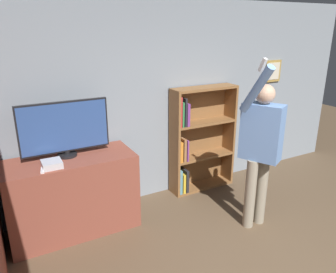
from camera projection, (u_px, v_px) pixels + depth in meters
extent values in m
cube|color=gray|center=(168.00, 102.00, 4.56)|extent=(6.55, 0.06, 2.70)
cube|color=#AD8942|center=(273.00, 71.00, 5.28)|extent=(0.32, 0.02, 0.35)
cube|color=beige|center=(273.00, 71.00, 5.27)|extent=(0.25, 0.01, 0.27)
cube|color=brown|center=(73.00, 195.00, 3.85)|extent=(1.46, 0.62, 0.93)
cylinder|color=black|center=(67.00, 155.00, 3.76)|extent=(0.22, 0.22, 0.03)
cylinder|color=black|center=(67.00, 152.00, 3.75)|extent=(0.06, 0.06, 0.05)
cube|color=black|center=(64.00, 127.00, 3.65)|extent=(0.99, 0.04, 0.58)
cube|color=#2D4C8C|center=(65.00, 127.00, 3.63)|extent=(0.95, 0.01, 0.54)
cube|color=silver|center=(52.00, 164.00, 3.46)|extent=(0.20, 0.21, 0.07)
cube|color=white|center=(43.00, 170.00, 3.37)|extent=(0.06, 0.14, 0.02)
cube|color=brown|center=(175.00, 145.00, 4.59)|extent=(0.04, 0.28, 1.55)
cube|color=brown|center=(229.00, 134.00, 5.02)|extent=(0.04, 0.28, 1.55)
cube|color=brown|center=(198.00, 137.00, 4.91)|extent=(0.99, 0.01, 1.55)
cube|color=brown|center=(201.00, 185.00, 5.05)|extent=(0.92, 0.28, 0.04)
cube|color=brown|center=(202.00, 155.00, 4.89)|extent=(0.92, 0.28, 0.04)
cube|color=brown|center=(204.00, 122.00, 4.72)|extent=(0.92, 0.28, 0.04)
cube|color=brown|center=(205.00, 88.00, 4.56)|extent=(0.92, 0.28, 0.04)
cube|color=#5B8E99|center=(178.00, 181.00, 4.76)|extent=(0.04, 0.22, 0.38)
cube|color=gold|center=(180.00, 182.00, 4.81)|extent=(0.04, 0.26, 0.31)
cube|color=#232328|center=(184.00, 180.00, 4.81)|extent=(0.04, 0.21, 0.36)
cube|color=orange|center=(178.00, 151.00, 4.61)|extent=(0.04, 0.22, 0.30)
cube|color=#99663D|center=(181.00, 149.00, 4.63)|extent=(0.04, 0.23, 0.33)
cube|color=#7A3889|center=(184.00, 149.00, 4.66)|extent=(0.02, 0.23, 0.31)
cube|color=red|center=(178.00, 111.00, 4.42)|extent=(0.02, 0.23, 0.42)
cube|color=#338447|center=(179.00, 113.00, 4.46)|extent=(0.02, 0.26, 0.34)
cube|color=#232328|center=(182.00, 111.00, 4.46)|extent=(0.03, 0.24, 0.39)
cube|color=#7A3889|center=(185.00, 114.00, 4.48)|extent=(0.04, 0.21, 0.32)
cylinder|color=gray|center=(250.00, 194.00, 3.93)|extent=(0.13, 0.13, 0.88)
cylinder|color=gray|center=(261.00, 190.00, 4.01)|extent=(0.13, 0.13, 0.88)
cube|color=#6B93D1|center=(262.00, 132.00, 3.72)|extent=(0.40, 0.50, 0.66)
sphere|color=tan|center=(265.00, 94.00, 3.58)|extent=(0.22, 0.22, 0.22)
cylinder|color=#6B93D1|center=(278.00, 130.00, 3.84)|extent=(0.09, 0.09, 0.60)
cylinder|color=#6B93D1|center=(256.00, 90.00, 3.34)|extent=(0.09, 0.42, 0.55)
cube|color=white|center=(263.00, 65.00, 3.20)|extent=(0.04, 0.09, 0.14)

